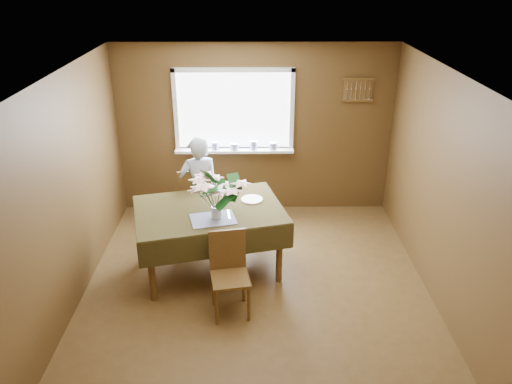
{
  "coord_description": "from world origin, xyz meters",
  "views": [
    {
      "loc": [
        -0.05,
        -4.71,
        3.51
      ],
      "look_at": [
        0.0,
        0.55,
        1.05
      ],
      "focal_mm": 35.0,
      "sensor_mm": 36.0,
      "label": 1
    }
  ],
  "objects_px": {
    "chair_far": "(195,200)",
    "flower_bouquet": "(215,192)",
    "dining_table": "(209,216)",
    "seated_woman": "(199,189)",
    "chair_near": "(229,269)"
  },
  "relations": [
    {
      "from": "dining_table",
      "to": "chair_near",
      "type": "bearing_deg",
      "value": -85.34
    },
    {
      "from": "seated_woman",
      "to": "dining_table",
      "type": "bearing_deg",
      "value": 86.23
    },
    {
      "from": "chair_near",
      "to": "seated_woman",
      "type": "relative_size",
      "value": 0.63
    },
    {
      "from": "dining_table",
      "to": "flower_bouquet",
      "type": "height_order",
      "value": "flower_bouquet"
    },
    {
      "from": "chair_near",
      "to": "flower_bouquet",
      "type": "bearing_deg",
      "value": 96.51
    },
    {
      "from": "dining_table",
      "to": "seated_woman",
      "type": "xyz_separation_m",
      "value": [
        -0.19,
        0.77,
        -0.0
      ]
    },
    {
      "from": "seated_woman",
      "to": "flower_bouquet",
      "type": "xyz_separation_m",
      "value": [
        0.29,
        -1.01,
        0.43
      ]
    },
    {
      "from": "chair_far",
      "to": "flower_bouquet",
      "type": "bearing_deg",
      "value": 99.6
    },
    {
      "from": "dining_table",
      "to": "flower_bouquet",
      "type": "bearing_deg",
      "value": -80.41
    },
    {
      "from": "chair_far",
      "to": "dining_table",
      "type": "bearing_deg",
      "value": 98.19
    },
    {
      "from": "chair_near",
      "to": "dining_table",
      "type": "bearing_deg",
      "value": 98.75
    },
    {
      "from": "chair_far",
      "to": "flower_bouquet",
      "type": "height_order",
      "value": "flower_bouquet"
    },
    {
      "from": "chair_far",
      "to": "seated_woman",
      "type": "relative_size",
      "value": 0.69
    },
    {
      "from": "flower_bouquet",
      "to": "seated_woman",
      "type": "bearing_deg",
      "value": 106.26
    },
    {
      "from": "chair_far",
      "to": "chair_near",
      "type": "height_order",
      "value": "chair_far"
    }
  ]
}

